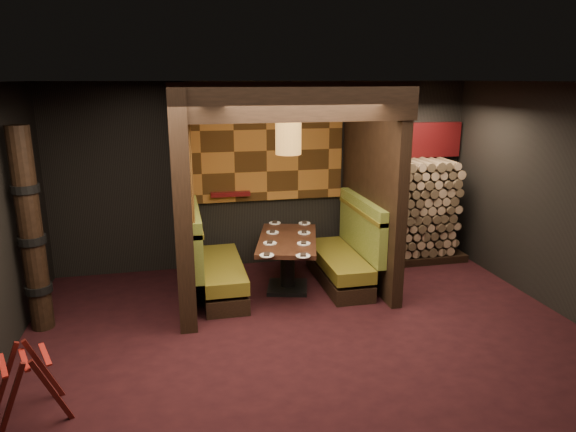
{
  "coord_description": "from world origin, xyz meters",
  "views": [
    {
      "loc": [
        -1.41,
        -5.0,
        2.88
      ],
      "look_at": [
        0.0,
        1.3,
        1.15
      ],
      "focal_mm": 32.0,
      "sensor_mm": 36.0,
      "label": 1
    }
  ],
  "objects_px": {
    "booth_bench_right": "(346,256)",
    "booth_bench_left": "(214,266)",
    "dining_table": "(288,254)",
    "luggage_rack": "(28,382)",
    "totem_column": "(31,233)",
    "pendant_lamp": "(288,137)",
    "firewood_stack": "(412,211)"
  },
  "relations": [
    {
      "from": "pendant_lamp",
      "to": "firewood_stack",
      "type": "xyz_separation_m",
      "value": [
        2.23,
        0.82,
        -1.33
      ]
    },
    {
      "from": "booth_bench_right",
      "to": "luggage_rack",
      "type": "distance_m",
      "value": 4.37
    },
    {
      "from": "booth_bench_left",
      "to": "firewood_stack",
      "type": "distance_m",
      "value": 3.35
    },
    {
      "from": "dining_table",
      "to": "firewood_stack",
      "type": "xyz_separation_m",
      "value": [
        2.23,
        0.77,
        0.3
      ]
    },
    {
      "from": "dining_table",
      "to": "luggage_rack",
      "type": "bearing_deg",
      "value": -140.99
    },
    {
      "from": "booth_bench_right",
      "to": "dining_table",
      "type": "xyz_separation_m",
      "value": [
        -0.88,
        -0.07,
        0.12
      ]
    },
    {
      "from": "booth_bench_left",
      "to": "booth_bench_right",
      "type": "height_order",
      "value": "same"
    },
    {
      "from": "pendant_lamp",
      "to": "dining_table",
      "type": "bearing_deg",
      "value": 90.0
    },
    {
      "from": "luggage_rack",
      "to": "totem_column",
      "type": "bearing_deg",
      "value": 99.32
    },
    {
      "from": "dining_table",
      "to": "pendant_lamp",
      "type": "height_order",
      "value": "pendant_lamp"
    },
    {
      "from": "booth_bench_left",
      "to": "luggage_rack",
      "type": "distance_m",
      "value": 2.96
    },
    {
      "from": "dining_table",
      "to": "luggage_rack",
      "type": "distance_m",
      "value": 3.62
    },
    {
      "from": "dining_table",
      "to": "luggage_rack",
      "type": "relative_size",
      "value": 2.1
    },
    {
      "from": "booth_bench_left",
      "to": "luggage_rack",
      "type": "xyz_separation_m",
      "value": [
        -1.79,
        -2.35,
        -0.05
      ]
    },
    {
      "from": "booth_bench_left",
      "to": "totem_column",
      "type": "xyz_separation_m",
      "value": [
        -2.09,
        -0.55,
        0.79
      ]
    },
    {
      "from": "dining_table",
      "to": "pendant_lamp",
      "type": "relative_size",
      "value": 1.71
    },
    {
      "from": "totem_column",
      "to": "firewood_stack",
      "type": "xyz_separation_m",
      "value": [
        5.33,
        1.25,
        -0.37
      ]
    },
    {
      "from": "totem_column",
      "to": "firewood_stack",
      "type": "relative_size",
      "value": 1.39
    },
    {
      "from": "booth_bench_right",
      "to": "luggage_rack",
      "type": "xyz_separation_m",
      "value": [
        -3.69,
        -2.35,
        -0.05
      ]
    },
    {
      "from": "booth_bench_left",
      "to": "totem_column",
      "type": "bearing_deg",
      "value": -165.25
    },
    {
      "from": "booth_bench_left",
      "to": "firewood_stack",
      "type": "relative_size",
      "value": 0.92
    },
    {
      "from": "booth_bench_right",
      "to": "booth_bench_left",
      "type": "bearing_deg",
      "value": 180.0
    },
    {
      "from": "booth_bench_right",
      "to": "pendant_lamp",
      "type": "xyz_separation_m",
      "value": [
        -0.88,
        -0.12,
        1.75
      ]
    },
    {
      "from": "booth_bench_right",
      "to": "dining_table",
      "type": "height_order",
      "value": "booth_bench_right"
    },
    {
      "from": "booth_bench_left",
      "to": "pendant_lamp",
      "type": "height_order",
      "value": "pendant_lamp"
    },
    {
      "from": "booth_bench_left",
      "to": "dining_table",
      "type": "relative_size",
      "value": 1.01
    },
    {
      "from": "pendant_lamp",
      "to": "booth_bench_left",
      "type": "bearing_deg",
      "value": 173.13
    },
    {
      "from": "pendant_lamp",
      "to": "totem_column",
      "type": "xyz_separation_m",
      "value": [
        -3.11,
        -0.43,
        -0.96
      ]
    },
    {
      "from": "booth_bench_left",
      "to": "booth_bench_right",
      "type": "relative_size",
      "value": 1.0
    },
    {
      "from": "booth_bench_right",
      "to": "pendant_lamp",
      "type": "height_order",
      "value": "pendant_lamp"
    },
    {
      "from": "booth_bench_right",
      "to": "totem_column",
      "type": "bearing_deg",
      "value": -172.14
    },
    {
      "from": "dining_table",
      "to": "booth_bench_left",
      "type": "bearing_deg",
      "value": 175.92
    }
  ]
}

